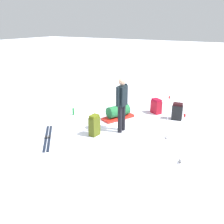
% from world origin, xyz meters
% --- Properties ---
extents(ground_plane, '(80.00, 80.00, 0.00)m').
position_xyz_m(ground_plane, '(0.00, 0.00, 0.00)').
color(ground_plane, white).
extents(skier_standing, '(0.57, 0.23, 1.70)m').
position_xyz_m(skier_standing, '(-0.30, 0.17, 0.95)').
color(skier_standing, black).
rests_on(skier_standing, ground_plane).
extents(ski_pair_near, '(1.45, 1.28, 0.05)m').
position_xyz_m(ski_pair_near, '(1.24, -1.47, 0.01)').
color(ski_pair_near, black).
rests_on(ski_pair_near, ground_plane).
extents(backpack_large_dark, '(0.33, 0.24, 0.65)m').
position_xyz_m(backpack_large_dark, '(0.38, -0.39, 0.32)').
color(backpack_large_dark, '#495315').
rests_on(backpack_large_dark, ground_plane).
extents(backpack_bright, '(0.33, 0.39, 0.59)m').
position_xyz_m(backpack_bright, '(-2.17, 1.36, 0.29)').
color(backpack_bright, black).
rests_on(backpack_bright, ground_plane).
extents(backpack_small_spare, '(0.41, 0.46, 0.55)m').
position_xyz_m(backpack_small_spare, '(-2.39, 0.51, 0.27)').
color(backpack_small_spare, maroon).
rests_on(backpack_small_spare, ground_plane).
extents(ski_poles_planted_near, '(0.21, 0.11, 1.30)m').
position_xyz_m(ski_poles_planted_near, '(-0.47, 1.56, 0.72)').
color(ski_poles_planted_near, '#B6B0C8').
rests_on(ski_poles_planted_near, ground_plane).
extents(ski_poles_planted_far, '(0.16, 0.10, 1.27)m').
position_xyz_m(ski_poles_planted_far, '(0.65, 2.29, 0.71)').
color(ski_poles_planted_far, '#BBB6BE').
rests_on(ski_poles_planted_far, ground_plane).
extents(gear_sled, '(1.23, 0.87, 0.49)m').
position_xyz_m(gear_sled, '(-1.19, -0.45, 0.22)').
color(gear_sled, red).
rests_on(gear_sled, ground_plane).
extents(thermos_bottle, '(0.07, 0.07, 0.26)m').
position_xyz_m(thermos_bottle, '(-0.67, -2.05, 0.13)').
color(thermos_bottle, '#1A7630').
rests_on(thermos_bottle, ground_plane).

